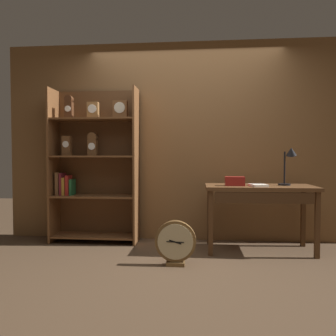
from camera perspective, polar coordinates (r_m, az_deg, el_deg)
ground_plane at (r=3.19m, az=2.16°, el=-18.26°), size 10.00×10.00×0.00m
back_wood_panel at (r=4.28m, az=3.09°, el=4.68°), size 4.80×0.05×2.60m
bookshelf at (r=4.29m, az=-13.09°, el=0.51°), size 1.11×0.35×1.97m
workbench at (r=3.89m, az=15.92°, el=-4.48°), size 1.24×0.57×0.77m
desk_lamp at (r=3.98m, az=20.63°, el=1.31°), size 0.21×0.21×0.46m
toolbox_small at (r=3.80m, az=11.72°, el=-2.30°), size 0.22×0.12×0.10m
open_repair_manual at (r=3.80m, az=15.66°, el=-2.94°), size 0.20×0.25×0.02m
round_clock_large at (r=3.35m, az=1.33°, el=-13.06°), size 0.42×0.11×0.46m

